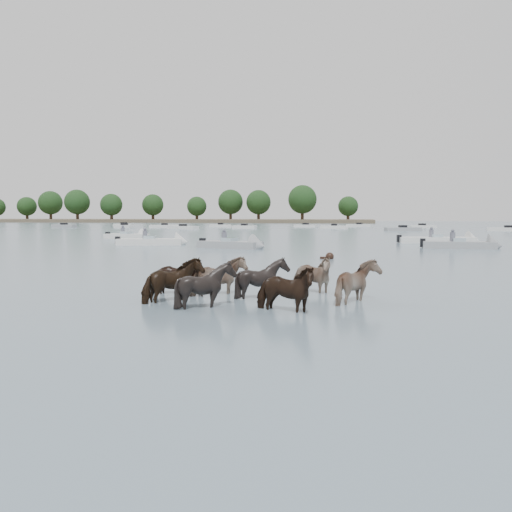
# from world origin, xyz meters

# --- Properties ---
(ground) EXTENTS (400.00, 400.00, 0.00)m
(ground) POSITION_xyz_m (0.00, 0.00, 0.00)
(ground) COLOR #4C5E6D
(ground) RESTS_ON ground
(shoreline) EXTENTS (160.00, 30.00, 1.00)m
(shoreline) POSITION_xyz_m (-70.00, 150.00, 0.50)
(shoreline) COLOR #4C4233
(shoreline) RESTS_ON ground
(pony_herd) EXTENTS (6.51, 4.42, 1.38)m
(pony_herd) POSITION_xyz_m (2.31, 0.45, 0.44)
(pony_herd) COLOR black
(pony_herd) RESTS_ON ground
(swimming_pony) EXTENTS (0.72, 0.44, 0.44)m
(swimming_pony) POSITION_xyz_m (3.70, 13.84, 0.10)
(swimming_pony) COLOR black
(swimming_pony) RESTS_ON ground
(motorboat_a) EXTENTS (5.62, 2.79, 1.92)m
(motorboat_a) POSITION_xyz_m (-9.78, 24.06, 0.23)
(motorboat_a) COLOR silver
(motorboat_a) RESTS_ON ground
(motorboat_b) EXTENTS (5.17, 2.85, 1.92)m
(motorboat_b) POSITION_xyz_m (-2.82, 21.10, 0.23)
(motorboat_b) COLOR gray
(motorboat_b) RESTS_ON ground
(motorboat_c) EXTENTS (6.75, 2.54, 1.92)m
(motorboat_c) POSITION_xyz_m (12.33, 31.32, 0.22)
(motorboat_c) COLOR silver
(motorboat_c) RESTS_ON ground
(motorboat_d) EXTENTS (5.37, 1.87, 1.92)m
(motorboat_d) POSITION_xyz_m (12.72, 24.17, 0.23)
(motorboat_d) COLOR gray
(motorboat_d) RESTS_ON ground
(motorboat_f) EXTENTS (4.89, 1.98, 1.92)m
(motorboat_f) POSITION_xyz_m (-16.21, 33.06, 0.23)
(motorboat_f) COLOR silver
(motorboat_f) RESTS_ON ground
(distant_flotilla) EXTENTS (103.18, 28.32, 0.93)m
(distant_flotilla) POSITION_xyz_m (1.50, 75.72, 0.26)
(distant_flotilla) COLOR gray
(distant_flotilla) RESTS_ON ground
(treeline) EXTENTS (151.64, 23.20, 11.90)m
(treeline) POSITION_xyz_m (-66.27, 150.87, 6.40)
(treeline) COLOR #382619
(treeline) RESTS_ON ground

